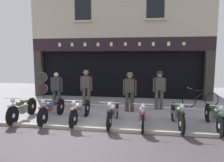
% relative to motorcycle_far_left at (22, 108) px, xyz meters
% --- Properties ---
extents(ground, '(21.83, 22.00, 0.18)m').
position_rel_motorcycle_far_left_xyz_m(ground, '(3.01, -1.71, -0.47)').
color(ground, gray).
extents(shop_facade, '(10.13, 4.42, 6.66)m').
position_rel_motorcycle_far_left_xyz_m(shop_facade, '(3.01, 6.26, 1.34)').
color(shop_facade, black).
rests_on(shop_facade, ground).
extents(motorcycle_far_left, '(0.62, 1.98, 0.94)m').
position_rel_motorcycle_far_left_xyz_m(motorcycle_far_left, '(0.00, 0.00, 0.00)').
color(motorcycle_far_left, black).
rests_on(motorcycle_far_left, ground).
extents(motorcycle_left, '(0.62, 2.10, 0.92)m').
position_rel_motorcycle_far_left_xyz_m(motorcycle_left, '(1.10, 0.09, -0.01)').
color(motorcycle_left, black).
rests_on(motorcycle_left, ground).
extents(motorcycle_center_left, '(0.62, 2.05, 0.92)m').
position_rel_motorcycle_far_left_xyz_m(motorcycle_center_left, '(2.17, 0.08, -0.01)').
color(motorcycle_center_left, black).
rests_on(motorcycle_center_left, ground).
extents(motorcycle_center, '(0.62, 2.02, 0.91)m').
position_rel_motorcycle_far_left_xyz_m(motorcycle_center, '(3.35, 0.03, -0.01)').
color(motorcycle_center, black).
rests_on(motorcycle_center, ground).
extents(motorcycle_center_right, '(0.62, 1.94, 0.90)m').
position_rel_motorcycle_far_left_xyz_m(motorcycle_center_right, '(4.35, -0.02, -0.02)').
color(motorcycle_center_right, black).
rests_on(motorcycle_center_right, ground).
extents(motorcycle_right, '(0.62, 2.00, 0.93)m').
position_rel_motorcycle_far_left_xyz_m(motorcycle_right, '(5.48, 0.02, -0.00)').
color(motorcycle_right, black).
rests_on(motorcycle_right, ground).
extents(motorcycle_far_right, '(0.62, 2.08, 0.92)m').
position_rel_motorcycle_far_left_xyz_m(motorcycle_far_right, '(6.61, 0.06, -0.01)').
color(motorcycle_far_right, black).
rests_on(motorcycle_far_right, ground).
extents(salesman_left, '(0.56, 0.26, 1.60)m').
position_rel_motorcycle_far_left_xyz_m(salesman_left, '(0.57, 1.74, 0.45)').
color(salesman_left, '#2D2D33').
rests_on(salesman_left, ground).
extents(shopkeeper_center, '(0.56, 0.33, 1.69)m').
position_rel_motorcycle_far_left_xyz_m(shopkeeper_center, '(1.77, 2.26, 0.50)').
color(shopkeeper_center, '#47423D').
rests_on(shopkeeper_center, ground).
extents(salesman_right, '(0.56, 0.32, 1.65)m').
position_rel_motorcycle_far_left_xyz_m(salesman_right, '(3.80, 1.71, 0.48)').
color(salesman_right, '#38332D').
rests_on(salesman_right, ground).
extents(assistant_far_right, '(0.55, 0.35, 1.68)m').
position_rel_motorcycle_far_left_xyz_m(assistant_far_right, '(5.05, 2.27, 0.50)').
color(assistant_far_right, '#47423D').
rests_on(assistant_far_right, ground).
extents(tyre_sign_pole, '(0.51, 0.06, 1.71)m').
position_rel_motorcycle_far_left_xyz_m(tyre_sign_pole, '(-0.69, 2.91, 0.52)').
color(tyre_sign_pole, '#232328').
rests_on(tyre_sign_pole, ground).
extents(advert_board_near, '(0.75, 0.03, 1.03)m').
position_rel_motorcycle_far_left_xyz_m(advert_board_near, '(5.46, 4.67, 1.12)').
color(advert_board_near, beige).
extents(advert_board_far, '(0.78, 0.03, 0.88)m').
position_rel_motorcycle_far_left_xyz_m(advert_board_far, '(6.36, 4.67, 1.26)').
color(advert_board_far, silver).
extents(leaning_bicycle, '(1.72, 0.62, 0.93)m').
position_rel_motorcycle_far_left_xyz_m(leaning_bicycle, '(6.97, 2.97, -0.07)').
color(leaning_bicycle, black).
rests_on(leaning_bicycle, ground).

